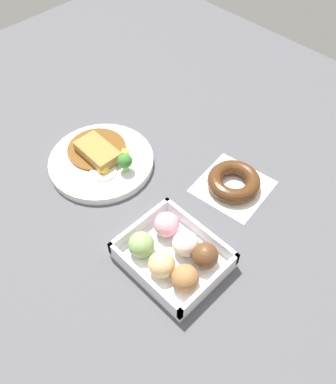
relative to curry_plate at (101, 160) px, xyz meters
name	(u,v)px	position (x,y,z in m)	size (l,w,h in m)	color
ground_plane	(118,203)	(-0.11, 0.05, -0.01)	(1.60, 1.60, 0.00)	#4C4C51
curry_plate	(101,160)	(0.00, 0.00, 0.00)	(0.24, 0.24, 0.06)	white
donut_box	(174,254)	(-0.29, 0.06, 0.01)	(0.19, 0.16, 0.06)	white
chocolate_ring_donut	(234,182)	(-0.26, -0.16, 0.00)	(0.16, 0.16, 0.03)	white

